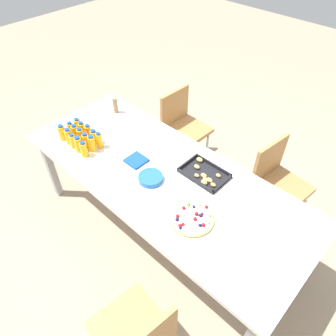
# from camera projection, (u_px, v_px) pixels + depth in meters

# --- Properties ---
(ground_plane) EXTENTS (12.00, 12.00, 0.00)m
(ground_plane) POSITION_uv_depth(u_px,v_px,m) (163.00, 232.00, 2.90)
(ground_plane) COLOR tan
(party_table) EXTENTS (2.35, 0.95, 0.75)m
(party_table) POSITION_uv_depth(u_px,v_px,m) (162.00, 179.00, 2.42)
(party_table) COLOR silver
(party_table) RESTS_ON ground_plane
(chair_far_right) EXTENTS (0.45, 0.45, 0.83)m
(chair_far_right) POSITION_uv_depth(u_px,v_px,m) (277.00, 179.00, 2.68)
(chair_far_right) COLOR #B7844C
(chair_far_right) RESTS_ON ground_plane
(chair_near_right) EXTENTS (0.45, 0.45, 0.83)m
(chair_near_right) POSITION_uv_depth(u_px,v_px,m) (137.00, 336.00, 1.79)
(chair_near_right) COLOR #B7844C
(chair_near_right) RESTS_ON ground_plane
(chair_far_left) EXTENTS (0.41, 0.41, 0.83)m
(chair_far_left) POSITION_uv_depth(u_px,v_px,m) (182.00, 123.00, 3.26)
(chair_far_left) COLOR #B7844C
(chair_far_left) RESTS_ON ground_plane
(juice_bottle_0) EXTENTS (0.06, 0.06, 0.14)m
(juice_bottle_0) POSITION_uv_depth(u_px,v_px,m) (62.00, 133.00, 2.63)
(juice_bottle_0) COLOR #FAAB14
(juice_bottle_0) RESTS_ON party_table
(juice_bottle_1) EXTENTS (0.06, 0.06, 0.15)m
(juice_bottle_1) POSITION_uv_depth(u_px,v_px,m) (69.00, 137.00, 2.59)
(juice_bottle_1) COLOR #FAAB14
(juice_bottle_1) RESTS_ON party_table
(juice_bottle_2) EXTENTS (0.05, 0.05, 0.13)m
(juice_bottle_2) POSITION_uv_depth(u_px,v_px,m) (73.00, 141.00, 2.56)
(juice_bottle_2) COLOR #FAAE14
(juice_bottle_2) RESTS_ON party_table
(juice_bottle_3) EXTENTS (0.06, 0.06, 0.14)m
(juice_bottle_3) POSITION_uv_depth(u_px,v_px,m) (78.00, 144.00, 2.52)
(juice_bottle_3) COLOR #FAAB14
(juice_bottle_3) RESTS_ON party_table
(juice_bottle_4) EXTENTS (0.06, 0.06, 0.14)m
(juice_bottle_4) POSITION_uv_depth(u_px,v_px,m) (84.00, 149.00, 2.48)
(juice_bottle_4) COLOR #FAAF14
(juice_bottle_4) RESTS_ON party_table
(juice_bottle_5) EXTENTS (0.05, 0.05, 0.13)m
(juice_bottle_5) POSITION_uv_depth(u_px,v_px,m) (71.00, 129.00, 2.68)
(juice_bottle_5) COLOR #FAAB14
(juice_bottle_5) RESTS_ON party_table
(juice_bottle_6) EXTENTS (0.06, 0.06, 0.14)m
(juice_bottle_6) POSITION_uv_depth(u_px,v_px,m) (75.00, 132.00, 2.63)
(juice_bottle_6) COLOR #F9AB14
(juice_bottle_6) RESTS_ON party_table
(juice_bottle_7) EXTENTS (0.05, 0.05, 0.15)m
(juice_bottle_7) POSITION_uv_depth(u_px,v_px,m) (81.00, 136.00, 2.59)
(juice_bottle_7) COLOR #FAAB14
(juice_bottle_7) RESTS_ON party_table
(juice_bottle_8) EXTENTS (0.05, 0.05, 0.14)m
(juice_bottle_8) POSITION_uv_depth(u_px,v_px,m) (86.00, 141.00, 2.56)
(juice_bottle_8) COLOR #F8AE14
(juice_bottle_8) RESTS_ON party_table
(juice_bottle_9) EXTENTS (0.06, 0.06, 0.15)m
(juice_bottle_9) POSITION_uv_depth(u_px,v_px,m) (92.00, 144.00, 2.52)
(juice_bottle_9) COLOR #F9AC14
(juice_bottle_9) RESTS_ON party_table
(juice_bottle_10) EXTENTS (0.06, 0.06, 0.13)m
(juice_bottle_10) POSITION_uv_depth(u_px,v_px,m) (78.00, 125.00, 2.71)
(juice_bottle_10) COLOR #FAAF14
(juice_bottle_10) RESTS_ON party_table
(juice_bottle_11) EXTENTS (0.06, 0.06, 0.13)m
(juice_bottle_11) POSITION_uv_depth(u_px,v_px,m) (82.00, 129.00, 2.67)
(juice_bottle_11) COLOR #F8AF14
(juice_bottle_11) RESTS_ON party_table
(juice_bottle_12) EXTENTS (0.06, 0.06, 0.14)m
(juice_bottle_12) POSITION_uv_depth(u_px,v_px,m) (89.00, 132.00, 2.64)
(juice_bottle_12) COLOR #FAAC14
(juice_bottle_12) RESTS_ON party_table
(juice_bottle_13) EXTENTS (0.06, 0.06, 0.13)m
(juice_bottle_13) POSITION_uv_depth(u_px,v_px,m) (94.00, 137.00, 2.60)
(juice_bottle_13) COLOR #FAAB14
(juice_bottle_13) RESTS_ON party_table
(juice_bottle_14) EXTENTS (0.05, 0.05, 0.15)m
(juice_bottle_14) POSITION_uv_depth(u_px,v_px,m) (99.00, 140.00, 2.56)
(juice_bottle_14) COLOR #F9AC14
(juice_bottle_14) RESTS_ON party_table
(fruit_pizza) EXTENTS (0.30, 0.30, 0.05)m
(fruit_pizza) POSITION_uv_depth(u_px,v_px,m) (192.00, 218.00, 2.06)
(fruit_pizza) COLOR tan
(fruit_pizza) RESTS_ON party_table
(snack_tray) EXTENTS (0.34, 0.24, 0.04)m
(snack_tray) POSITION_uv_depth(u_px,v_px,m) (204.00, 174.00, 2.36)
(snack_tray) COLOR black
(snack_tray) RESTS_ON party_table
(plate_stack) EXTENTS (0.18, 0.18, 0.04)m
(plate_stack) POSITION_uv_depth(u_px,v_px,m) (151.00, 178.00, 2.32)
(plate_stack) COLOR blue
(plate_stack) RESTS_ON party_table
(napkin_stack) EXTENTS (0.15, 0.15, 0.02)m
(napkin_stack) POSITION_uv_depth(u_px,v_px,m) (136.00, 160.00, 2.47)
(napkin_stack) COLOR #194CA5
(napkin_stack) RESTS_ON party_table
(cardboard_tube) EXTENTS (0.04, 0.04, 0.15)m
(cardboard_tube) POSITION_uv_depth(u_px,v_px,m) (115.00, 105.00, 2.92)
(cardboard_tube) COLOR #9E7A56
(cardboard_tube) RESTS_ON party_table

